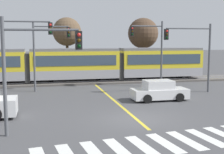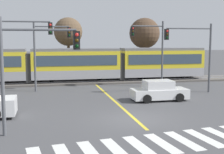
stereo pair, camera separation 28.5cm
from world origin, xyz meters
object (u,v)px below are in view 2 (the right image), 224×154
traffic_light_far_left (47,46)px  traffic_light_mid_left (14,44)px  light_rail_tram (76,63)px  traffic_light_mid_right (195,47)px  traffic_light_near_left (30,59)px  traffic_light_far_right (152,44)px  bare_tree_east (145,33)px  bare_tree_west (68,32)px  sedan_crossing (159,91)px

traffic_light_far_left → traffic_light_mid_left: 4.68m
light_rail_tram → traffic_light_far_left: size_ratio=4.58×
traffic_light_mid_right → traffic_light_near_left: size_ratio=1.04×
traffic_light_far_right → bare_tree_east: bearing=76.1°
light_rail_tram → traffic_light_mid_right: bearing=-41.5°
traffic_light_far_right → traffic_light_near_left: size_ratio=1.12×
traffic_light_far_right → traffic_light_mid_left: bearing=-160.1°
light_rail_tram → traffic_light_far_left: (-2.94, -4.60, 1.95)m
traffic_light_far_left → traffic_light_near_left: 12.73m
traffic_light_mid_right → traffic_light_near_left: 15.93m
traffic_light_mid_right → traffic_light_far_right: (-2.36, 3.96, 0.15)m
bare_tree_east → bare_tree_west: bearing=-171.9°
sedan_crossing → traffic_light_far_right: (1.70, 6.49, 3.39)m
traffic_light_mid_right → traffic_light_near_left: traffic_light_mid_right is taller
sedan_crossing → traffic_light_mid_left: traffic_light_mid_left is taller
light_rail_tram → sedan_crossing: light_rail_tram is taller
traffic_light_mid_right → bare_tree_west: (-9.66, 12.32, 1.45)m
light_rail_tram → traffic_light_mid_right: 12.49m
traffic_light_mid_left → traffic_light_far_right: 12.96m
sedan_crossing → bare_tree_west: 16.55m
light_rail_tram → bare_tree_west: size_ratio=3.96×
traffic_light_near_left → bare_tree_east: 26.37m
traffic_light_near_left → traffic_light_mid_left: bearing=99.7°
traffic_light_far_left → traffic_light_mid_left: bearing=-120.2°
traffic_light_far_left → traffic_light_mid_left: size_ratio=0.95×
traffic_light_near_left → bare_tree_west: size_ratio=0.80×
traffic_light_mid_right → traffic_light_mid_left: 14.55m
sedan_crossing → traffic_light_far_left: bearing=143.0°
sedan_crossing → traffic_light_far_left: 10.69m
light_rail_tram → bare_tree_west: bearing=95.7°
traffic_light_mid_right → traffic_light_mid_left: traffic_light_mid_left is taller
bare_tree_west → bare_tree_east: (9.71, 1.38, -0.10)m
light_rail_tram → traffic_light_mid_right: traffic_light_mid_right is taller
traffic_light_mid_right → bare_tree_east: bare_tree_east is taller
sedan_crossing → traffic_light_near_left: (-9.01, -6.58, 2.96)m
traffic_light_mid_left → bare_tree_west: size_ratio=0.91×
bare_tree_west → bare_tree_east: bare_tree_east is taller
bare_tree_east → traffic_light_mid_left: bearing=-135.8°
traffic_light_mid_left → traffic_light_near_left: size_ratio=1.14×
sedan_crossing → traffic_light_mid_left: bearing=168.8°
light_rail_tram → traffic_light_far_left: bearing=-122.5°
traffic_light_mid_left → traffic_light_near_left: traffic_light_mid_left is taller
traffic_light_mid_left → light_rail_tram: bearing=58.5°
traffic_light_far_right → traffic_light_near_left: bearing=-129.3°
sedan_crossing → bare_tree_east: size_ratio=0.58×
traffic_light_near_left → bare_tree_west: bare_tree_west is taller
traffic_light_mid_left → bare_tree_east: bearing=44.2°
traffic_light_far_left → traffic_light_near_left: bearing=-94.0°
bare_tree_east → traffic_light_near_left: bearing=-119.9°
traffic_light_mid_right → light_rail_tram: bearing=138.5°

